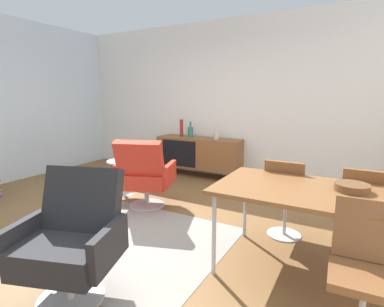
{
  "coord_description": "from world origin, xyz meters",
  "views": [
    {
      "loc": [
        2.05,
        -2.45,
        1.48
      ],
      "look_at": [
        0.58,
        0.2,
        0.88
      ],
      "focal_mm": 27.44,
      "sensor_mm": 36.0,
      "label": 1
    }
  ],
  "objects_px": {
    "lounge_chair_red": "(144,174)",
    "armchair_black_shell": "(72,236)",
    "dining_table": "(317,195)",
    "dining_chair_back_left": "(285,195)",
    "side_table_round": "(122,173)",
    "sideboard": "(199,153)",
    "vase_sculptural_dark": "(181,128)",
    "dining_chair_back_right": "(363,207)",
    "wooden_bowl_on_table": "(352,187)",
    "fruit_bowl": "(121,158)",
    "vase_ceramic_small": "(216,134)",
    "vase_cobalt": "(191,132)",
    "dining_chair_front_right": "(365,269)"
  },
  "relations": [
    {
      "from": "dining_chair_front_right",
      "to": "dining_chair_back_right",
      "type": "relative_size",
      "value": 1.0
    },
    {
      "from": "sideboard",
      "to": "dining_chair_back_left",
      "type": "height_order",
      "value": "dining_chair_back_left"
    },
    {
      "from": "fruit_bowl",
      "to": "sideboard",
      "type": "bearing_deg",
      "value": 70.25
    },
    {
      "from": "dining_chair_back_left",
      "to": "side_table_round",
      "type": "bearing_deg",
      "value": 173.91
    },
    {
      "from": "armchair_black_shell",
      "to": "fruit_bowl",
      "type": "relative_size",
      "value": 4.73
    },
    {
      "from": "lounge_chair_red",
      "to": "side_table_round",
      "type": "xyz_separation_m",
      "value": [
        -0.65,
        0.28,
        -0.15
      ]
    },
    {
      "from": "vase_ceramic_small",
      "to": "armchair_black_shell",
      "type": "distance_m",
      "value": 3.48
    },
    {
      "from": "dining_chair_back_right",
      "to": "dining_chair_back_left",
      "type": "xyz_separation_m",
      "value": [
        -0.7,
        0.0,
        0.0
      ]
    },
    {
      "from": "wooden_bowl_on_table",
      "to": "fruit_bowl",
      "type": "distance_m",
      "value": 3.15
    },
    {
      "from": "sideboard",
      "to": "dining_chair_front_right",
      "type": "distance_m",
      "value": 3.9
    },
    {
      "from": "vase_ceramic_small",
      "to": "dining_chair_front_right",
      "type": "height_order",
      "value": "vase_ceramic_small"
    },
    {
      "from": "dining_chair_back_right",
      "to": "sideboard",
      "type": "bearing_deg",
      "value": 146.44
    },
    {
      "from": "armchair_black_shell",
      "to": "wooden_bowl_on_table",
      "type": "bearing_deg",
      "value": 35.02
    },
    {
      "from": "fruit_bowl",
      "to": "armchair_black_shell",
      "type": "bearing_deg",
      "value": -56.36
    },
    {
      "from": "armchair_black_shell",
      "to": "side_table_round",
      "type": "relative_size",
      "value": 1.82
    },
    {
      "from": "vase_sculptural_dark",
      "to": "dining_table",
      "type": "height_order",
      "value": "vase_sculptural_dark"
    },
    {
      "from": "dining_chair_back_right",
      "to": "side_table_round",
      "type": "bearing_deg",
      "value": 175.24
    },
    {
      "from": "wooden_bowl_on_table",
      "to": "side_table_round",
      "type": "relative_size",
      "value": 0.5
    },
    {
      "from": "armchair_black_shell",
      "to": "vase_sculptural_dark",
      "type": "bearing_deg",
      "value": 108.23
    },
    {
      "from": "dining_chair_back_right",
      "to": "wooden_bowl_on_table",
      "type": "bearing_deg",
      "value": -103.93
    },
    {
      "from": "vase_cobalt",
      "to": "dining_chair_back_right",
      "type": "distance_m",
      "value": 3.33
    },
    {
      "from": "lounge_chair_red",
      "to": "side_table_round",
      "type": "relative_size",
      "value": 1.82
    },
    {
      "from": "vase_ceramic_small",
      "to": "dining_table",
      "type": "bearing_deg",
      "value": -50.09
    },
    {
      "from": "vase_ceramic_small",
      "to": "dining_chair_front_right",
      "type": "bearing_deg",
      "value": -51.53
    },
    {
      "from": "vase_sculptural_dark",
      "to": "side_table_round",
      "type": "bearing_deg",
      "value": -96.29
    },
    {
      "from": "dining_chair_back_left",
      "to": "side_table_round",
      "type": "height_order",
      "value": "dining_chair_back_left"
    },
    {
      "from": "vase_sculptural_dark",
      "to": "lounge_chair_red",
      "type": "height_order",
      "value": "vase_sculptural_dark"
    },
    {
      "from": "vase_ceramic_small",
      "to": "armchair_black_shell",
      "type": "relative_size",
      "value": 0.28
    },
    {
      "from": "dining_chair_back_right",
      "to": "side_table_round",
      "type": "xyz_separation_m",
      "value": [
        -3.17,
        0.26,
        -0.15
      ]
    },
    {
      "from": "armchair_black_shell",
      "to": "sideboard",
      "type": "bearing_deg",
      "value": 102.51
    },
    {
      "from": "lounge_chair_red",
      "to": "armchair_black_shell",
      "type": "xyz_separation_m",
      "value": [
        0.64,
        -1.67,
        0.0
      ]
    },
    {
      "from": "dining_table",
      "to": "dining_chair_back_right",
      "type": "relative_size",
      "value": 1.87
    },
    {
      "from": "side_table_round",
      "to": "sideboard",
      "type": "bearing_deg",
      "value": 70.23
    },
    {
      "from": "vase_cobalt",
      "to": "side_table_round",
      "type": "height_order",
      "value": "vase_cobalt"
    },
    {
      "from": "dining_table",
      "to": "fruit_bowl",
      "type": "distance_m",
      "value": 2.94
    },
    {
      "from": "vase_sculptural_dark",
      "to": "dining_chair_back_right",
      "type": "bearing_deg",
      "value": -30.22
    },
    {
      "from": "vase_cobalt",
      "to": "wooden_bowl_on_table",
      "type": "distance_m",
      "value": 3.48
    },
    {
      "from": "dining_chair_back_left",
      "to": "vase_sculptural_dark",
      "type": "bearing_deg",
      "value": 142.8
    },
    {
      "from": "vase_sculptural_dark",
      "to": "dining_table",
      "type": "bearing_deg",
      "value": -41.0
    },
    {
      "from": "vase_ceramic_small",
      "to": "fruit_bowl",
      "type": "bearing_deg",
      "value": -120.83
    },
    {
      "from": "vase_sculptural_dark",
      "to": "vase_ceramic_small",
      "type": "bearing_deg",
      "value": 0.0
    },
    {
      "from": "vase_cobalt",
      "to": "fruit_bowl",
      "type": "height_order",
      "value": "vase_cobalt"
    },
    {
      "from": "dining_table",
      "to": "fruit_bowl",
      "type": "relative_size",
      "value": 8.0
    },
    {
      "from": "dining_table",
      "to": "lounge_chair_red",
      "type": "bearing_deg",
      "value": 166.0
    },
    {
      "from": "dining_chair_back_right",
      "to": "side_table_round",
      "type": "height_order",
      "value": "dining_chair_back_right"
    },
    {
      "from": "dining_table",
      "to": "side_table_round",
      "type": "distance_m",
      "value": 2.96
    },
    {
      "from": "dining_chair_back_right",
      "to": "vase_cobalt",
      "type": "bearing_deg",
      "value": 148.06
    },
    {
      "from": "dining_table",
      "to": "dining_chair_back_left",
      "type": "height_order",
      "value": "dining_chair_back_left"
    },
    {
      "from": "vase_ceramic_small",
      "to": "wooden_bowl_on_table",
      "type": "distance_m",
      "value": 3.09
    },
    {
      "from": "dining_table",
      "to": "dining_chair_back_left",
      "type": "bearing_deg",
      "value": 122.04
    }
  ]
}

